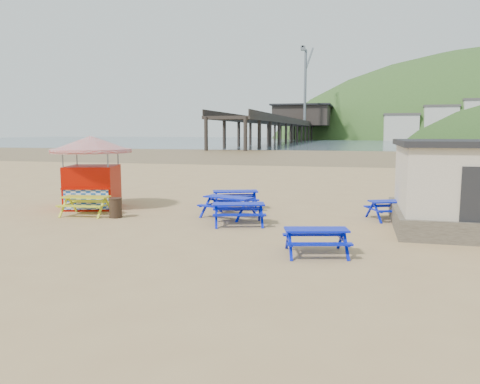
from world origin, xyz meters
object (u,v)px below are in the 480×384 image
(picnic_table_blue_b, at_px, (229,207))
(litter_bin, at_px, (116,208))
(picnic_table_yellow, at_px, (86,206))
(picnic_table_blue_a, at_px, (235,200))
(ice_cream_kiosk, at_px, (92,163))

(picnic_table_blue_b, bearing_deg, litter_bin, -146.30)
(picnic_table_yellow, bearing_deg, litter_bin, -14.42)
(picnic_table_blue_a, distance_m, picnic_table_yellow, 6.36)
(ice_cream_kiosk, bearing_deg, litter_bin, -57.48)
(picnic_table_yellow, distance_m, ice_cream_kiosk, 2.52)
(picnic_table_blue_a, xyz_separation_m, picnic_table_blue_b, (0.23, -1.97, 0.00))
(picnic_table_blue_b, height_order, litter_bin, picnic_table_blue_b)
(ice_cream_kiosk, relative_size, litter_bin, 5.67)
(picnic_table_blue_a, xyz_separation_m, ice_cream_kiosk, (-6.36, -1.26, 1.64))
(picnic_table_yellow, xyz_separation_m, ice_cream_kiosk, (-0.75, 1.74, 1.66))
(picnic_table_blue_b, relative_size, ice_cream_kiosk, 0.53)
(litter_bin, bearing_deg, ice_cream_kiosk, 138.54)
(picnic_table_blue_a, distance_m, ice_cream_kiosk, 6.68)
(litter_bin, bearing_deg, picnic_table_blue_a, 37.90)
(picnic_table_yellow, bearing_deg, ice_cream_kiosk, 107.39)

